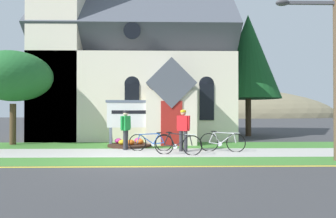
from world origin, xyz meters
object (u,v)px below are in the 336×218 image
(utility_pole, at_px, (334,32))
(yard_deciduous_tree, at_px, (13,76))
(bicycle_green, at_px, (178,144))
(bicycle_blue, at_px, (151,142))
(bicycle_red, at_px, (222,142))
(cyclist_in_yellow_jersey, at_px, (126,127))
(church_sign, at_px, (130,115))
(cyclist_in_white_jersey, at_px, (183,127))
(roadside_conifer, at_px, (248,57))

(utility_pole, height_order, yard_deciduous_tree, utility_pole)
(bicycle_green, bearing_deg, bicycle_blue, 133.47)
(bicycle_red, xyz_separation_m, cyclist_in_yellow_jersey, (-3.92, 0.61, 0.58))
(bicycle_red, height_order, yard_deciduous_tree, yard_deciduous_tree)
(bicycle_red, relative_size, utility_pole, 0.24)
(church_sign, xyz_separation_m, bicycle_green, (2.07, -2.91, -1.04))
(bicycle_red, xyz_separation_m, utility_pole, (3.21, -2.18, 3.80))
(bicycle_green, bearing_deg, yard_deciduous_tree, 156.07)
(church_sign, xyz_separation_m, bicycle_red, (3.89, -2.13, -1.04))
(church_sign, height_order, cyclist_in_yellow_jersey, church_sign)
(church_sign, relative_size, bicycle_blue, 1.28)
(church_sign, distance_m, bicycle_red, 4.56)
(cyclist_in_yellow_jersey, height_order, cyclist_in_white_jersey, cyclist_in_white_jersey)
(bicycle_blue, relative_size, roadside_conifer, 0.22)
(cyclist_in_white_jersey, relative_size, roadside_conifer, 0.21)
(bicycle_blue, height_order, bicycle_red, bicycle_red)
(cyclist_in_white_jersey, xyz_separation_m, roadside_conifer, (4.85, 7.40, 4.25))
(church_sign, xyz_separation_m, bicycle_blue, (1.04, -1.82, -1.06))
(bicycle_green, distance_m, cyclist_in_yellow_jersey, 2.58)
(bicycle_green, distance_m, cyclist_in_white_jersey, 1.05)
(bicycle_blue, height_order, bicycle_green, bicycle_green)
(church_sign, relative_size, cyclist_in_yellow_jersey, 1.38)
(bicycle_blue, bearing_deg, bicycle_red, -6.10)
(cyclist_in_yellow_jersey, bearing_deg, yard_deciduous_tree, 160.06)
(cyclist_in_yellow_jersey, bearing_deg, bicycle_blue, -16.01)
(bicycle_green, bearing_deg, roadside_conifer, 58.09)
(roadside_conifer, relative_size, yard_deciduous_tree, 1.77)
(church_sign, xyz_separation_m, cyclist_in_white_jersey, (2.34, -2.10, -0.44))
(bicycle_blue, distance_m, roadside_conifer, 10.60)
(bicycle_red, bearing_deg, bicycle_blue, 173.90)
(church_sign, xyz_separation_m, utility_pole, (7.10, -4.31, 2.76))
(bicycle_red, height_order, bicycle_green, bicycle_green)
(church_sign, distance_m, cyclist_in_yellow_jersey, 1.59)
(cyclist_in_yellow_jersey, relative_size, yard_deciduous_tree, 0.36)
(cyclist_in_yellow_jersey, bearing_deg, church_sign, 89.09)
(church_sign, distance_m, cyclist_in_white_jersey, 3.17)
(roadside_conifer, distance_m, yard_deciduous_tree, 13.92)
(church_sign, height_order, bicycle_red, church_sign)
(bicycle_blue, relative_size, utility_pole, 0.24)
(bicycle_blue, distance_m, utility_pole, 7.58)
(yard_deciduous_tree, bearing_deg, roadside_conifer, 20.14)
(bicycle_green, xyz_separation_m, roadside_conifer, (5.12, 8.22, 4.85))
(church_sign, bearing_deg, bicycle_red, -28.68)
(bicycle_blue, relative_size, bicycle_green, 1.01)
(bicycle_red, height_order, cyclist_in_white_jersey, cyclist_in_white_jersey)
(utility_pole, distance_m, yard_deciduous_tree, 13.77)
(bicycle_blue, xyz_separation_m, bicycle_red, (2.85, -0.30, 0.02))
(bicycle_blue, distance_m, bicycle_green, 1.50)
(bicycle_blue, bearing_deg, bicycle_green, -46.53)
(bicycle_green, height_order, roadside_conifer, roadside_conifer)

